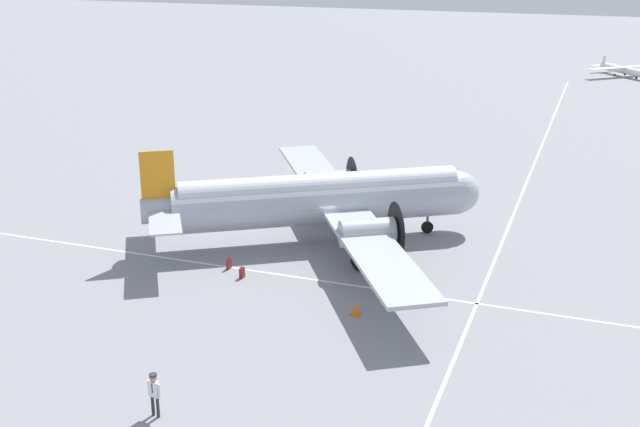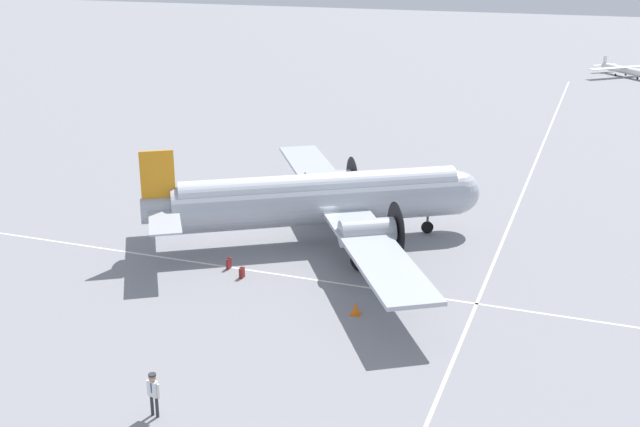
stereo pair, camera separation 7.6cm
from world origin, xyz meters
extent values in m
plane|color=gray|center=(0.00, 0.00, 0.00)|extent=(300.00, 300.00, 0.00)
cube|color=silver|center=(0.00, -9.76, 0.00)|extent=(120.00, 0.16, 0.01)
cube|color=silver|center=(-5.19, 0.00, 0.00)|extent=(0.16, 120.00, 0.01)
cylinder|color=#ADB2BC|center=(0.00, 0.00, 2.38)|extent=(10.90, 15.24, 2.56)
cylinder|color=silver|center=(0.00, 0.00, 3.09)|extent=(9.82, 14.15, 1.79)
sphere|color=#ADB2BC|center=(4.36, -6.94, 2.38)|extent=(2.43, 2.43, 2.43)
cylinder|color=#ADB2BC|center=(-4.36, 6.94, 2.51)|extent=(2.90, 3.46, 1.41)
cube|color=orange|center=(-4.68, 7.45, 4.30)|extent=(1.08, 1.60, 2.95)
cube|color=#ADB2BC|center=(-4.58, 7.28, 2.64)|extent=(8.10, 5.91, 0.10)
cube|color=#ADB2BC|center=(0.64, -1.02, 2.06)|extent=(24.04, 16.45, 0.20)
cylinder|color=#ADB2BC|center=(4.64, 1.17, 2.08)|extent=(2.68, 3.12, 1.41)
cylinder|color=black|center=(5.46, -0.13, 2.08)|extent=(2.53, 1.61, 2.96)
sphere|color=black|center=(5.53, -0.25, 2.08)|extent=(0.49, 0.49, 0.49)
cylinder|color=#ADB2BC|center=(-3.06, -3.67, 2.08)|extent=(2.68, 3.12, 1.41)
cylinder|color=black|center=(-2.24, -4.98, 2.08)|extent=(2.53, 1.61, 2.96)
sphere|color=black|center=(-2.17, -5.10, 2.08)|extent=(0.49, 0.49, 0.49)
cylinder|color=#4C4C51|center=(4.49, 1.41, 1.03)|extent=(0.18, 0.18, 0.97)
cylinder|color=black|center=(4.49, 1.41, 0.55)|extent=(0.84, 1.09, 1.10)
cylinder|color=#4C4C51|center=(-3.21, -3.44, 1.03)|extent=(0.18, 0.18, 0.97)
cylinder|color=black|center=(-3.21, -3.44, 0.55)|extent=(0.84, 1.09, 1.10)
cylinder|color=#4C4C51|center=(3.41, -5.42, 0.79)|extent=(0.14, 0.14, 0.88)
cylinder|color=black|center=(3.41, -5.42, 0.35)|extent=(0.53, 0.69, 0.70)
cylinder|color=#2D2D33|center=(-18.56, -0.55, 0.41)|extent=(0.12, 0.12, 0.82)
cylinder|color=#2D2D33|center=(-18.51, -0.31, 0.41)|extent=(0.12, 0.12, 0.82)
cube|color=white|center=(-18.54, -0.43, 1.13)|extent=(0.26, 0.42, 0.61)
sphere|color=tan|center=(-18.54, -0.43, 1.57)|extent=(0.27, 0.27, 0.27)
cylinder|color=white|center=(-18.59, -0.67, 1.09)|extent=(0.10, 0.10, 0.58)
cylinder|color=white|center=(-18.49, -0.19, 1.09)|extent=(0.10, 0.10, 0.58)
cube|color=navy|center=(-18.63, -0.41, 1.20)|extent=(0.02, 0.05, 0.39)
cylinder|color=#2D2D33|center=(-18.54, -0.43, 1.69)|extent=(0.34, 0.34, 0.07)
cube|color=maroon|center=(-5.36, 3.10, 0.28)|extent=(0.39, 0.13, 0.57)
cube|color=#551515|center=(-5.36, 3.10, 0.60)|extent=(0.14, 0.09, 0.02)
cube|color=maroon|center=(-6.20, 1.95, 0.27)|extent=(0.34, 0.18, 0.54)
cube|color=#551515|center=(-6.20, 1.95, 0.57)|extent=(0.12, 0.13, 0.02)
cylinder|color=white|center=(66.48, -15.77, 0.79)|extent=(5.92, 5.37, 0.87)
cube|color=white|center=(66.18, -16.03, 1.18)|extent=(7.91, 8.75, 0.08)
cube|color=white|center=(69.09, -13.46, 1.48)|extent=(0.51, 0.46, 1.13)
cube|color=white|center=(69.09, -13.46, 0.92)|extent=(2.72, 2.98, 0.04)
cylinder|color=black|center=(64.58, -17.45, 0.14)|extent=(0.26, 0.25, 0.28)
cylinder|color=#4C4C51|center=(64.58, -17.45, 0.24)|extent=(0.06, 0.06, 0.21)
cylinder|color=black|center=(67.30, -16.10, 0.14)|extent=(0.26, 0.25, 0.28)
cylinder|color=#4C4C51|center=(67.30, -16.10, 0.24)|extent=(0.06, 0.06, 0.21)
cylinder|color=black|center=(66.25, -14.92, 0.14)|extent=(0.26, 0.25, 0.28)
cylinder|color=#4C4C51|center=(66.25, -14.92, 0.24)|extent=(0.06, 0.06, 0.21)
cube|color=orange|center=(-8.21, -4.73, 0.01)|extent=(0.47, 0.47, 0.03)
cone|color=orange|center=(-8.21, -4.73, 0.31)|extent=(0.40, 0.40, 0.62)
camera|label=1|loc=(-39.94, -14.50, 16.36)|focal=45.00mm
camera|label=2|loc=(-39.92, -14.57, 16.36)|focal=45.00mm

